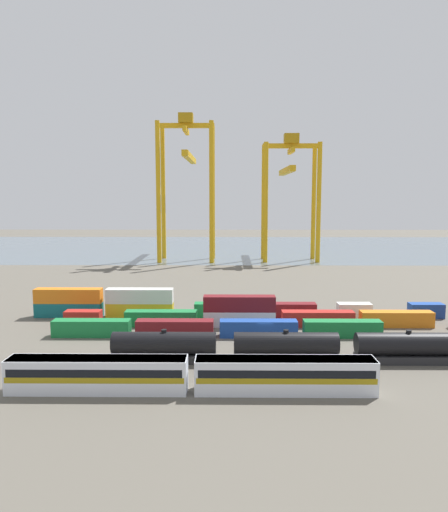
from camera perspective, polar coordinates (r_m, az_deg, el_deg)
ground_plane at (r=116.31m, az=3.34°, el=-3.86°), size 420.00×420.00×0.00m
harbour_water at (r=210.22m, az=2.11°, el=1.00°), size 400.00×110.00×0.01m
passenger_train at (r=56.11m, az=-3.87°, el=-13.55°), size 41.14×3.14×3.90m
freight_tank_row at (r=67.24m, az=14.18°, el=-10.30°), size 61.96×2.93×4.39m
shipping_container_0 at (r=80.01m, az=-15.24°, el=-8.13°), size 12.10×2.44×2.60m
shipping_container_1 at (r=77.51m, az=-5.77°, el=-8.41°), size 12.10×2.44×2.60m
shipping_container_2 at (r=77.19m, az=4.05°, el=-8.46°), size 12.10×2.44×2.60m
shipping_container_3 at (r=79.07m, az=13.68°, el=-8.27°), size 12.10×2.44×2.60m
shipping_container_4 at (r=86.68m, az=-16.15°, el=-7.00°), size 6.04×2.44×2.60m
shipping_container_5 at (r=83.86m, az=-7.37°, el=-7.25°), size 12.10×2.44×2.60m
shipping_container_6 at (r=83.09m, az=1.80°, el=-7.32°), size 12.10×2.44×2.60m
shipping_container_7 at (r=82.48m, az=1.81°, el=-5.57°), size 12.10×2.44×2.60m
shipping_container_8 at (r=84.42m, az=10.91°, el=-7.22°), size 12.10×2.44×2.60m
shipping_container_9 at (r=87.75m, az=19.52°, el=-6.95°), size 12.10×2.44×2.60m
shipping_container_12 at (r=93.79m, az=-17.69°, el=-6.00°), size 12.10×2.44×2.60m
shipping_container_13 at (r=93.25m, az=-17.75°, el=-4.44°), size 12.10×2.44×2.60m
shipping_container_14 at (r=90.58m, az=-9.81°, el=-6.22°), size 12.10×2.44×2.60m
shipping_container_15 at (r=90.03m, az=-9.85°, el=-4.61°), size 12.10×2.44×2.60m
shipping_container_16 at (r=89.17m, az=-1.52°, el=-6.33°), size 6.04×2.44×2.60m
shipping_container_17 at (r=89.65m, az=6.87°, el=-6.31°), size 12.10×2.44×2.60m
shipping_container_18 at (r=91.98m, az=14.99°, el=-6.16°), size 6.04×2.44×2.60m
shipping_container_19 at (r=96.03m, az=22.57°, el=-5.91°), size 6.04×2.44×2.60m
gantry_crane_west at (r=170.32m, az=-4.34°, el=9.75°), size 19.02×41.55×49.37m
gantry_crane_central at (r=170.28m, az=7.69°, el=8.37°), size 19.08×35.39×42.69m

